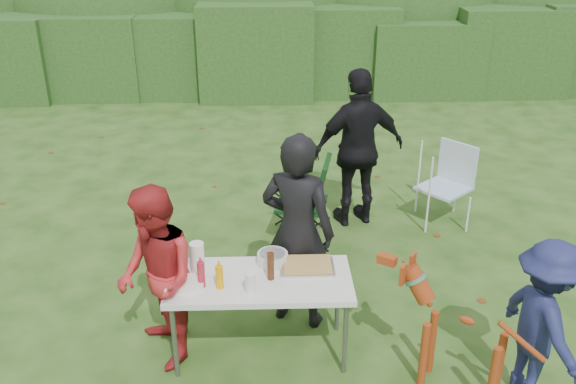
{
  "coord_description": "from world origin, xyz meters",
  "views": [
    {
      "loc": [
        0.23,
        -4.3,
        3.46
      ],
      "look_at": [
        0.41,
        1.0,
        1.0
      ],
      "focal_mm": 38.0,
      "sensor_mm": 36.0,
      "label": 1
    }
  ],
  "objects_px": {
    "mustard_bottle": "(220,277)",
    "person_red_jacket": "(157,279)",
    "dog": "(464,338)",
    "beer_bottle": "(271,266)",
    "child": "(543,323)",
    "ketchup_bottle": "(201,275)",
    "person_black_puffy": "(359,149)",
    "camping_chair": "(301,199)",
    "folding_table": "(260,284)",
    "person_cook": "(298,232)",
    "lawn_chair": "(444,185)",
    "paper_towel_roll": "(197,257)"
  },
  "relations": [
    {
      "from": "mustard_bottle",
      "to": "person_red_jacket",
      "type": "bearing_deg",
      "value": 170.42
    },
    {
      "from": "dog",
      "to": "beer_bottle",
      "type": "height_order",
      "value": "dog"
    },
    {
      "from": "child",
      "to": "ketchup_bottle",
      "type": "relative_size",
      "value": 6.16
    },
    {
      "from": "person_red_jacket",
      "to": "beer_bottle",
      "type": "relative_size",
      "value": 6.51
    },
    {
      "from": "beer_bottle",
      "to": "person_red_jacket",
      "type": "bearing_deg",
      "value": -178.03
    },
    {
      "from": "child",
      "to": "mustard_bottle",
      "type": "distance_m",
      "value": 2.46
    },
    {
      "from": "person_black_puffy",
      "to": "mustard_bottle",
      "type": "distance_m",
      "value": 2.9
    },
    {
      "from": "dog",
      "to": "camping_chair",
      "type": "distance_m",
      "value": 2.73
    },
    {
      "from": "folding_table",
      "to": "person_cook",
      "type": "bearing_deg",
      "value": 54.63
    },
    {
      "from": "lawn_chair",
      "to": "mustard_bottle",
      "type": "distance_m",
      "value": 3.52
    },
    {
      "from": "dog",
      "to": "lawn_chair",
      "type": "xyz_separation_m",
      "value": [
        0.61,
        2.86,
        -0.02
      ]
    },
    {
      "from": "lawn_chair",
      "to": "mustard_bottle",
      "type": "xyz_separation_m",
      "value": [
        -2.48,
        -2.47,
        0.35
      ]
    },
    {
      "from": "child",
      "to": "paper_towel_roll",
      "type": "bearing_deg",
      "value": 62.19
    },
    {
      "from": "lawn_chair",
      "to": "folding_table",
      "type": "bearing_deg",
      "value": 6.48
    },
    {
      "from": "mustard_bottle",
      "to": "ketchup_bottle",
      "type": "distance_m",
      "value": 0.15
    },
    {
      "from": "person_cook",
      "to": "ketchup_bottle",
      "type": "height_order",
      "value": "person_cook"
    },
    {
      "from": "beer_bottle",
      "to": "folding_table",
      "type": "bearing_deg",
      "value": 176.12
    },
    {
      "from": "child",
      "to": "paper_towel_roll",
      "type": "xyz_separation_m",
      "value": [
        -2.61,
        0.71,
        0.19
      ]
    },
    {
      "from": "folding_table",
      "to": "person_cook",
      "type": "distance_m",
      "value": 0.61
    },
    {
      "from": "lawn_chair",
      "to": "beer_bottle",
      "type": "xyz_separation_m",
      "value": [
        -2.07,
        -2.35,
        0.37
      ]
    },
    {
      "from": "mustard_bottle",
      "to": "camping_chair",
      "type": "bearing_deg",
      "value": 70.25
    },
    {
      "from": "beer_bottle",
      "to": "paper_towel_roll",
      "type": "xyz_separation_m",
      "value": [
        -0.6,
        0.14,
        0.01
      ]
    },
    {
      "from": "person_black_puffy",
      "to": "beer_bottle",
      "type": "height_order",
      "value": "person_black_puffy"
    },
    {
      "from": "dog",
      "to": "camping_chair",
      "type": "xyz_separation_m",
      "value": [
        -1.11,
        2.49,
        -0.01
      ]
    },
    {
      "from": "dog",
      "to": "folding_table",
      "type": "bearing_deg",
      "value": 15.04
    },
    {
      "from": "folding_table",
      "to": "beer_bottle",
      "type": "relative_size",
      "value": 6.25
    },
    {
      "from": "mustard_bottle",
      "to": "person_cook",
      "type": "bearing_deg",
      "value": 42.51
    },
    {
      "from": "folding_table",
      "to": "camping_chair",
      "type": "xyz_separation_m",
      "value": [
        0.44,
        1.98,
        -0.19
      ]
    },
    {
      "from": "ketchup_bottle",
      "to": "paper_towel_roll",
      "type": "distance_m",
      "value": 0.24
    },
    {
      "from": "dog",
      "to": "mustard_bottle",
      "type": "xyz_separation_m",
      "value": [
        -1.87,
        0.39,
        0.33
      ]
    },
    {
      "from": "mustard_bottle",
      "to": "paper_towel_roll",
      "type": "relative_size",
      "value": 0.77
    },
    {
      "from": "camping_chair",
      "to": "ketchup_bottle",
      "type": "relative_size",
      "value": 4.53
    },
    {
      "from": "person_black_puffy",
      "to": "beer_bottle",
      "type": "bearing_deg",
      "value": 51.33
    },
    {
      "from": "person_red_jacket",
      "to": "dog",
      "type": "relative_size",
      "value": 1.46
    },
    {
      "from": "person_black_puffy",
      "to": "mustard_bottle",
      "type": "relative_size",
      "value": 9.41
    },
    {
      "from": "child",
      "to": "mustard_bottle",
      "type": "relative_size",
      "value": 6.78
    },
    {
      "from": "person_cook",
      "to": "dog",
      "type": "height_order",
      "value": "person_cook"
    },
    {
      "from": "child",
      "to": "ketchup_bottle",
      "type": "bearing_deg",
      "value": 66.8
    },
    {
      "from": "mustard_bottle",
      "to": "beer_bottle",
      "type": "xyz_separation_m",
      "value": [
        0.4,
        0.12,
        0.02
      ]
    },
    {
      "from": "person_cook",
      "to": "person_black_puffy",
      "type": "relative_size",
      "value": 0.97
    },
    {
      "from": "beer_bottle",
      "to": "person_black_puffy",
      "type": "bearing_deg",
      "value": 66.57
    },
    {
      "from": "person_cook",
      "to": "ketchup_bottle",
      "type": "xyz_separation_m",
      "value": [
        -0.79,
        -0.56,
        -0.06
      ]
    },
    {
      "from": "person_red_jacket",
      "to": "mustard_bottle",
      "type": "height_order",
      "value": "person_red_jacket"
    },
    {
      "from": "child",
      "to": "beer_bottle",
      "type": "height_order",
      "value": "child"
    },
    {
      "from": "dog",
      "to": "mustard_bottle",
      "type": "height_order",
      "value": "dog"
    },
    {
      "from": "child",
      "to": "ketchup_bottle",
      "type": "distance_m",
      "value": 2.61
    },
    {
      "from": "child",
      "to": "lawn_chair",
      "type": "bearing_deg",
      "value": -13.79
    },
    {
      "from": "person_red_jacket",
      "to": "child",
      "type": "relative_size",
      "value": 1.15
    },
    {
      "from": "dog",
      "to": "person_cook",
      "type": "bearing_deg",
      "value": -5.31
    },
    {
      "from": "person_cook",
      "to": "mustard_bottle",
      "type": "bearing_deg",
      "value": 65.15
    }
  ]
}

